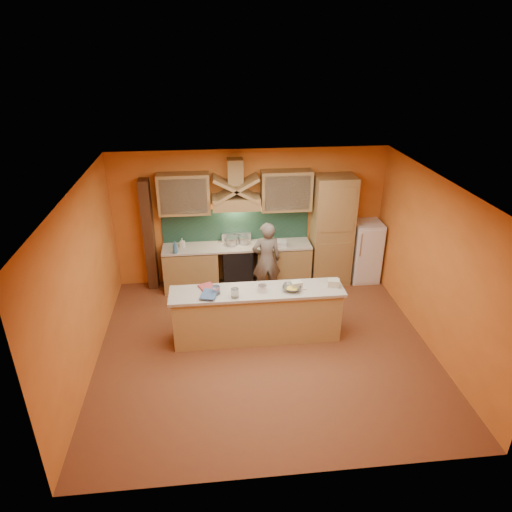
{
  "coord_description": "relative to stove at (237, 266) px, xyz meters",
  "views": [
    {
      "loc": [
        -0.82,
        -6.21,
        4.72
      ],
      "look_at": [
        -0.05,
        0.9,
        1.29
      ],
      "focal_mm": 32.0,
      "sensor_mm": 36.0,
      "label": 1
    }
  ],
  "objects": [
    {
      "name": "book_lower",
      "position": [
        -0.72,
        -1.81,
        0.51
      ],
      "size": [
        0.35,
        0.39,
        0.03
      ],
      "primitive_type": "imported",
      "rotation": [
        0.0,
        0.0,
        0.43
      ],
      "color": "#A93C3D",
      "rests_on": "island_top"
    },
    {
      "name": "mixing_bowl",
      "position": [
        0.77,
        -1.95,
        0.53
      ],
      "size": [
        0.38,
        0.38,
        0.08
      ],
      "primitive_type": "imported",
      "rotation": [
        0.0,
        0.0,
        -0.28
      ],
      "color": "silver",
      "rests_on": "island_top"
    },
    {
      "name": "wall_left",
      "position": [
        -2.45,
        -2.2,
        0.95
      ],
      "size": [
        0.02,
        5.0,
        2.8
      ],
      "primitive_type": "cube",
      "color": "orange",
      "rests_on": "floor"
    },
    {
      "name": "range_hood",
      "position": [
        0.0,
        0.05,
        1.37
      ],
      "size": [
        0.92,
        0.5,
        0.24
      ],
      "primitive_type": "cube",
      "color": "#A27F4A",
      "rests_on": "wall_back"
    },
    {
      "name": "pantry_column",
      "position": [
        1.95,
        0.0,
        0.7
      ],
      "size": [
        0.8,
        0.6,
        2.3
      ],
      "primitive_type": "cube",
      "color": "#A27F4A",
      "rests_on": "floor"
    },
    {
      "name": "person",
      "position": [
        0.54,
        -0.47,
        0.33
      ],
      "size": [
        0.59,
        0.41,
        1.57
      ],
      "primitive_type": "imported",
      "rotation": [
        0.0,
        0.0,
        3.2
      ],
      "color": "#70665B",
      "rests_on": "floor"
    },
    {
      "name": "upper_cabinet_left",
      "position": [
        -1.0,
        0.12,
        1.55
      ],
      "size": [
        1.0,
        0.35,
        0.8
      ],
      "primitive_type": "cube",
      "color": "#A27F4A",
      "rests_on": "wall_back"
    },
    {
      "name": "stove",
      "position": [
        0.0,
        0.0,
        0.0
      ],
      "size": [
        0.6,
        0.58,
        0.9
      ],
      "primitive_type": "cube",
      "color": "black",
      "rests_on": "floor"
    },
    {
      "name": "jar_large",
      "position": [
        -0.47,
        -1.95,
        0.57
      ],
      "size": [
        0.16,
        0.16,
        0.14
      ],
      "primitive_type": "cylinder",
      "rotation": [
        0.0,
        0.0,
        0.36
      ],
      "color": "silver",
      "rests_on": "island_top"
    },
    {
      "name": "island_top",
      "position": [
        0.2,
        -1.9,
        0.47
      ],
      "size": [
        2.9,
        0.62,
        0.05
      ],
      "primitive_type": "cube",
      "color": "#BCB29F",
      "rests_on": "island_body"
    },
    {
      "name": "kitchen_scale",
      "position": [
        0.28,
        -1.95,
        0.54
      ],
      "size": [
        0.12,
        0.12,
        0.1
      ],
      "primitive_type": "cube",
      "rotation": [
        0.0,
        0.0,
        0.01
      ],
      "color": "white",
      "rests_on": "island_top"
    },
    {
      "name": "wall_back",
      "position": [
        0.3,
        0.3,
        0.95
      ],
      "size": [
        5.5,
        0.02,
        2.8
      ],
      "primitive_type": "cube",
      "color": "orange",
      "rests_on": "floor"
    },
    {
      "name": "backsplash",
      "position": [
        -0.0,
        0.28,
        0.8
      ],
      "size": [
        3.0,
        0.03,
        0.7
      ],
      "primitive_type": "cube",
      "color": "#1A392B",
      "rests_on": "wall_back"
    },
    {
      "name": "trim_column_left",
      "position": [
        -1.75,
        0.15,
        0.7
      ],
      "size": [
        0.2,
        0.3,
        2.3
      ],
      "primitive_type": "cube",
      "color": "#472816",
      "rests_on": "floor"
    },
    {
      "name": "counter_top",
      "position": [
        -0.0,
        0.0,
        0.45
      ],
      "size": [
        3.0,
        0.62,
        0.04
      ],
      "primitive_type": "cube",
      "color": "#BCB29F",
      "rests_on": "base_cabinet_left"
    },
    {
      "name": "base_cabinet_left",
      "position": [
        -0.95,
        0.0,
        -0.02
      ],
      "size": [
        1.1,
        0.6,
        0.86
      ],
      "primitive_type": "cube",
      "color": "#A27F4A",
      "rests_on": "floor"
    },
    {
      "name": "hood_chimney",
      "position": [
        0.0,
        0.15,
        1.95
      ],
      "size": [
        0.3,
        0.3,
        0.5
      ],
      "primitive_type": "cube",
      "color": "#A27F4A",
      "rests_on": "wall_back"
    },
    {
      "name": "wall_right",
      "position": [
        3.05,
        -2.2,
        0.95
      ],
      "size": [
        0.02,
        5.0,
        2.8
      ],
      "primitive_type": "cube",
      "color": "orange",
      "rests_on": "floor"
    },
    {
      "name": "soap_bottle_b",
      "position": [
        -1.22,
        -0.25,
        0.6
      ],
      "size": [
        0.14,
        0.14,
        0.26
      ],
      "primitive_type": "imported",
      "rotation": [
        0.0,
        0.0,
        0.68
      ],
      "color": "teal",
      "rests_on": "counter_top"
    },
    {
      "name": "dish_rack",
      "position": [
        0.86,
        -0.1,
        0.52
      ],
      "size": [
        0.28,
        0.23,
        0.09
      ],
      "primitive_type": "cube",
      "rotation": [
        0.0,
        0.0,
        -0.1
      ],
      "color": "silver",
      "rests_on": "counter_top"
    },
    {
      "name": "grocery_bag_b",
      "position": [
        1.49,
        -1.89,
        0.55
      ],
      "size": [
        0.22,
        0.19,
        0.12
      ],
      "primitive_type": "cube",
      "rotation": [
        0.0,
        0.0,
        -0.25
      ],
      "color": "beige",
      "rests_on": "island_top"
    },
    {
      "name": "ceiling",
      "position": [
        0.3,
        -2.2,
        2.35
      ],
      "size": [
        5.5,
        5.0,
        0.01
      ],
      "primitive_type": "cube",
      "color": "white",
      "rests_on": "wall_back"
    },
    {
      "name": "book_upper",
      "position": [
        -0.71,
        -1.98,
        0.53
      ],
      "size": [
        0.32,
        0.39,
        0.03
      ],
      "primitive_type": "imported",
      "rotation": [
        0.0,
        0.0,
        -0.26
      ],
      "color": "#3B5783",
      "rests_on": "island_top"
    },
    {
      "name": "jar_small",
      "position": [
        -0.18,
        -2.09,
        0.57
      ],
      "size": [
        0.13,
        0.13,
        0.15
      ],
      "primitive_type": "cylinder",
      "rotation": [
        0.0,
        0.0,
        0.03
      ],
      "color": "silver",
      "rests_on": "island_top"
    },
    {
      "name": "base_cabinet_right",
      "position": [
        0.95,
        0.0,
        -0.02
      ],
      "size": [
        1.1,
        0.6,
        0.86
      ],
      "primitive_type": "cube",
      "color": "#A27F4A",
      "rests_on": "floor"
    },
    {
      "name": "fridge",
      "position": [
        2.7,
        0.0,
        0.2
      ],
      "size": [
        0.58,
        0.6,
        1.3
      ],
      "primitive_type": "cube",
      "color": "white",
      "rests_on": "floor"
    },
    {
      "name": "cloth",
      "position": [
        0.9,
        -1.89,
        0.5
      ],
      "size": [
        0.24,
        0.18,
        0.02
      ],
      "primitive_type": "cube",
      "rotation": [
        0.0,
        0.0,
        0.05
      ],
      "color": "beige",
      "rests_on": "island_top"
    },
    {
      "name": "wall_front",
      "position": [
        0.3,
        -4.7,
        0.95
      ],
      "size": [
        5.5,
        0.02,
        2.8
      ],
      "primitive_type": "cube",
      "color": "orange",
      "rests_on": "floor"
    },
    {
      "name": "grocery_bag_a",
      "position": [
        0.86,
        -1.89,
        0.55
      ],
      "size": [
        0.2,
        0.18,
        0.12
      ],
      "primitive_type": "cube",
      "rotation": [
        0.0,
        0.0,
        0.2
      ],
      "color": "beige",
      "rests_on": "island_top"
    },
    {
      "name": "soap_bottle_a",
      "position": [
        -1.1,
        0.02,
        0.57
      ],
      "size": [
        0.11,
        0.11,
        0.19
      ],
      "primitive_type": "imported",
      "rotation": [
        0.0,
        0.0,
        -0.34
      ],
      "color": "silver",
      "rests_on": "counter_top"
    },
    {
      "name": "pot_small",
      "position": [
        0.14,
        0.06,
        0.53
      ],
      "size": [
        0.26,
        0.26,
        0.15
      ],
      "primitive_type": "cylinder",
      "rotation": [
        0.0,
        0.0,
        -0.33
      ],
      "color": "#B3B4BA",
      "rests_on": "stove"
    },
    {
      "name": "floor",
      "position": [
        0.3,
        -2.2,
        -0.45
      ],
      "size": [
        5.5,
        5.0,
        0.01
      ],
      "primitive_type": "cube",
      "color": "brown",
      "rests_on": "ground"
    },
    {
      "name": "bowl_back",
      "position": [
        0.7,
        -0.01,
        0.51
      ],
      "size": [
        0.33,
        0.33,
        0.08
      ],
      "primitive_type": "imported",
      "rotation": [
        0.0,
        0.0,
        0.38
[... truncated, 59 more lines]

